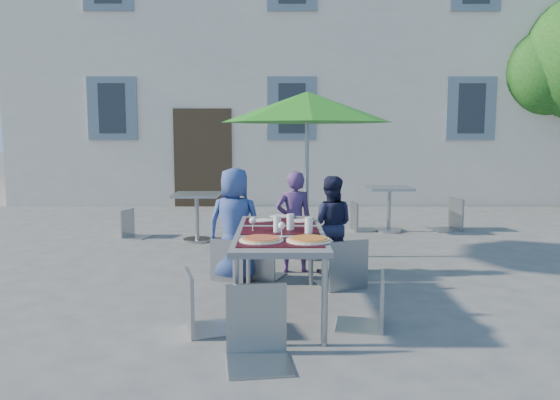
{
  "coord_description": "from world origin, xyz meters",
  "views": [
    {
      "loc": [
        -0.32,
        -4.82,
        1.63
      ],
      "look_at": [
        -0.29,
        1.01,
        0.93
      ],
      "focal_mm": 35.0,
      "sensor_mm": 36.0,
      "label": 1
    }
  ],
  "objects_px": {
    "cafe_table_0": "(197,209)",
    "bg_chair_r_0": "(222,208)",
    "pizza_near_right": "(309,239)",
    "chair_1": "(261,231)",
    "bg_chair_l_1": "(360,199)",
    "pizza_near_left": "(261,239)",
    "chair_5": "(257,279)",
    "child_2": "(330,225)",
    "cafe_table_1": "(389,201)",
    "chair_3": "(201,265)",
    "bg_chair_l_0": "(132,207)",
    "child_0": "(235,224)",
    "chair_0": "(231,234)",
    "dining_table": "(280,237)",
    "bg_chair_r_1": "(451,195)",
    "patio_umbrella": "(307,109)",
    "child_1": "(294,222)",
    "chair_4": "(371,268)",
    "chair_2": "(344,233)"
  },
  "relations": [
    {
      "from": "patio_umbrella",
      "to": "cafe_table_1",
      "type": "relative_size",
      "value": 2.96
    },
    {
      "from": "chair_3",
      "to": "patio_umbrella",
      "type": "xyz_separation_m",
      "value": [
        1.02,
        2.75,
        1.39
      ]
    },
    {
      "from": "pizza_near_right",
      "to": "cafe_table_0",
      "type": "bearing_deg",
      "value": 111.38
    },
    {
      "from": "chair_3",
      "to": "cafe_table_1",
      "type": "distance_m",
      "value": 5.28
    },
    {
      "from": "bg_chair_r_1",
      "to": "child_2",
      "type": "bearing_deg",
      "value": -128.73
    },
    {
      "from": "chair_2",
      "to": "chair_4",
      "type": "relative_size",
      "value": 1.14
    },
    {
      "from": "bg_chair_r_0",
      "to": "cafe_table_1",
      "type": "height_order",
      "value": "bg_chair_r_0"
    },
    {
      "from": "pizza_near_left",
      "to": "bg_chair_r_1",
      "type": "bearing_deg",
      "value": 57.05
    },
    {
      "from": "bg_chair_r_0",
      "to": "pizza_near_left",
      "type": "bearing_deg",
      "value": -79.45
    },
    {
      "from": "chair_3",
      "to": "bg_chair_l_0",
      "type": "bearing_deg",
      "value": 111.9
    },
    {
      "from": "chair_5",
      "to": "bg_chair_l_0",
      "type": "height_order",
      "value": "chair_5"
    },
    {
      "from": "pizza_near_left",
      "to": "child_1",
      "type": "height_order",
      "value": "child_1"
    },
    {
      "from": "chair_1",
      "to": "chair_4",
      "type": "distance_m",
      "value": 1.84
    },
    {
      "from": "pizza_near_left",
      "to": "chair_5",
      "type": "distance_m",
      "value": 0.65
    },
    {
      "from": "child_1",
      "to": "chair_5",
      "type": "height_order",
      "value": "child_1"
    },
    {
      "from": "pizza_near_right",
      "to": "chair_2",
      "type": "xyz_separation_m",
      "value": [
        0.45,
        1.24,
        -0.17
      ]
    },
    {
      "from": "dining_table",
      "to": "chair_0",
      "type": "height_order",
      "value": "chair_0"
    },
    {
      "from": "child_2",
      "to": "cafe_table_1",
      "type": "distance_m",
      "value": 3.03
    },
    {
      "from": "dining_table",
      "to": "chair_3",
      "type": "bearing_deg",
      "value": -140.71
    },
    {
      "from": "pizza_near_right",
      "to": "chair_1",
      "type": "xyz_separation_m",
      "value": [
        -0.45,
        1.61,
        -0.22
      ]
    },
    {
      "from": "child_0",
      "to": "cafe_table_0",
      "type": "distance_m",
      "value": 2.35
    },
    {
      "from": "child_0",
      "to": "patio_umbrella",
      "type": "bearing_deg",
      "value": -115.9
    },
    {
      "from": "chair_0",
      "to": "patio_umbrella",
      "type": "relative_size",
      "value": 0.41
    },
    {
      "from": "dining_table",
      "to": "chair_5",
      "type": "bearing_deg",
      "value": -98.44
    },
    {
      "from": "child_0",
      "to": "child_1",
      "type": "distance_m",
      "value": 0.76
    },
    {
      "from": "chair_3",
      "to": "cafe_table_0",
      "type": "xyz_separation_m",
      "value": [
        -0.6,
        3.84,
        -0.06
      ]
    },
    {
      "from": "chair_0",
      "to": "chair_4",
      "type": "distance_m",
      "value": 2.0
    },
    {
      "from": "bg_chair_r_0",
      "to": "cafe_table_1",
      "type": "xyz_separation_m",
      "value": [
        2.72,
        0.78,
        0.01
      ]
    },
    {
      "from": "bg_chair_l_0",
      "to": "chair_2",
      "type": "bearing_deg",
      "value": -43.96
    },
    {
      "from": "child_1",
      "to": "chair_4",
      "type": "distance_m",
      "value": 1.98
    },
    {
      "from": "child_1",
      "to": "chair_5",
      "type": "bearing_deg",
      "value": 71.95
    },
    {
      "from": "pizza_near_left",
      "to": "child_1",
      "type": "relative_size",
      "value": 0.31
    },
    {
      "from": "cafe_table_0",
      "to": "bg_chair_r_0",
      "type": "height_order",
      "value": "bg_chair_r_0"
    },
    {
      "from": "bg_chair_r_1",
      "to": "pizza_near_right",
      "type": "bearing_deg",
      "value": -119.39
    },
    {
      "from": "patio_umbrella",
      "to": "bg_chair_r_0",
      "type": "bearing_deg",
      "value": 137.88
    },
    {
      "from": "chair_4",
      "to": "bg_chair_l_0",
      "type": "relative_size",
      "value": 1.05
    },
    {
      "from": "cafe_table_0",
      "to": "bg_chair_l_1",
      "type": "bearing_deg",
      "value": 19.52
    },
    {
      "from": "cafe_table_0",
      "to": "bg_chair_l_0",
      "type": "xyz_separation_m",
      "value": [
        -1.08,
        0.34,
        -0.02
      ]
    },
    {
      "from": "cafe_table_0",
      "to": "dining_table",
      "type": "bearing_deg",
      "value": -69.23
    },
    {
      "from": "chair_0",
      "to": "bg_chair_l_0",
      "type": "height_order",
      "value": "chair_0"
    },
    {
      "from": "cafe_table_0",
      "to": "chair_3",
      "type": "bearing_deg",
      "value": -81.09
    },
    {
      "from": "dining_table",
      "to": "child_1",
      "type": "xyz_separation_m",
      "value": [
        0.17,
        1.43,
        -0.09
      ]
    },
    {
      "from": "child_0",
      "to": "bg_chair_l_0",
      "type": "relative_size",
      "value": 1.51
    },
    {
      "from": "chair_2",
      "to": "chair_3",
      "type": "bearing_deg",
      "value": -136.45
    },
    {
      "from": "child_0",
      "to": "chair_5",
      "type": "xyz_separation_m",
      "value": [
        0.34,
        -2.21,
        -0.03
      ]
    },
    {
      "from": "pizza_near_right",
      "to": "chair_0",
      "type": "bearing_deg",
      "value": 116.68
    },
    {
      "from": "child_2",
      "to": "chair_1",
      "type": "bearing_deg",
      "value": 26.58
    },
    {
      "from": "child_1",
      "to": "chair_0",
      "type": "xyz_separation_m",
      "value": [
        -0.72,
        -0.38,
        -0.07
      ]
    },
    {
      "from": "patio_umbrella",
      "to": "chair_5",
      "type": "bearing_deg",
      "value": -99.01
    },
    {
      "from": "child_1",
      "to": "bg_chair_l_0",
      "type": "height_order",
      "value": "child_1"
    }
  ]
}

